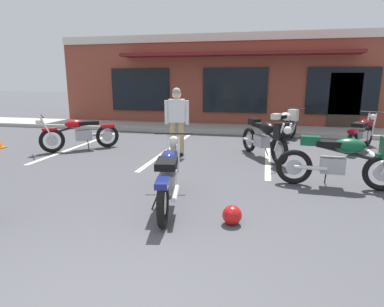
{
  "coord_description": "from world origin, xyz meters",
  "views": [
    {
      "loc": [
        1.21,
        -1.79,
        1.87
      ],
      "look_at": [
        -0.06,
        3.89,
        0.55
      ],
      "focal_mm": 30.65,
      "sensor_mm": 36.0,
      "label": 1
    }
  ],
  "objects": [
    {
      "name": "motorcycle_blue_standard",
      "position": [
        1.79,
        8.52,
        0.53
      ],
      "size": [
        1.21,
        1.95,
        0.98
      ],
      "color": "black",
      "rests_on": "ground_plane"
    },
    {
      "name": "motorcycle_orange_scrambler",
      "position": [
        1.25,
        6.09,
        0.53
      ],
      "size": [
        1.31,
        1.89,
        0.98
      ],
      "color": "black",
      "rests_on": "ground_plane"
    },
    {
      "name": "motorcycle_black_cruiser",
      "position": [
        2.6,
        4.17,
        0.53
      ],
      "size": [
        2.11,
        0.66,
        0.98
      ],
      "color": "black",
      "rests_on": "ground_plane"
    },
    {
      "name": "person_near_building",
      "position": [
        -0.91,
        5.96,
        0.95
      ],
      "size": [
        0.61,
        0.32,
        1.68
      ],
      "color": "black",
      "rests_on": "ground_plane"
    },
    {
      "name": "ground_plane",
      "position": [
        0.0,
        3.36,
        0.0
      ],
      "size": [
        80.0,
        80.0,
        0.0
      ],
      "primitive_type": "plane",
      "color": "#47474C"
    },
    {
      "name": "helmet_on_pavement",
      "position": [
        0.85,
        2.25,
        0.13
      ],
      "size": [
        0.26,
        0.26,
        0.26
      ],
      "color": "#B71414",
      "rests_on": "ground_plane"
    },
    {
      "name": "motorcycle_green_cafe_racer",
      "position": [
        -3.63,
        6.02,
        0.46
      ],
      "size": [
        1.72,
        1.58,
        0.98
      ],
      "color": "black",
      "rests_on": "ground_plane"
    },
    {
      "name": "motorcycle_red_sportbike",
      "position": [
        3.75,
        7.65,
        0.46
      ],
      "size": [
        1.3,
        1.9,
        0.98
      ],
      "color": "black",
      "rests_on": "ground_plane"
    },
    {
      "name": "brick_storefront_building",
      "position": [
        0.0,
        14.22,
        1.8
      ],
      "size": [
        14.56,
        6.96,
        3.59
      ],
      "color": "brown",
      "rests_on": "ground_plane"
    },
    {
      "name": "sidewalk_kerb",
      "position": [
        0.0,
        10.29,
        0.07
      ],
      "size": [
        22.0,
        1.8,
        0.14
      ],
      "primitive_type": "cube",
      "color": "#A8A59E",
      "rests_on": "ground_plane"
    },
    {
      "name": "painted_stall_lines",
      "position": [
        0.0,
        6.69,
        0.0
      ],
      "size": [
        8.04,
        4.8,
        0.01
      ],
      "color": "silver",
      "rests_on": "ground_plane"
    },
    {
      "name": "motorcycle_foreground_classic",
      "position": [
        -0.15,
        2.71,
        0.46
      ],
      "size": [
        0.8,
        2.09,
        0.98
      ],
      "color": "black",
      "rests_on": "ground_plane"
    }
  ]
}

